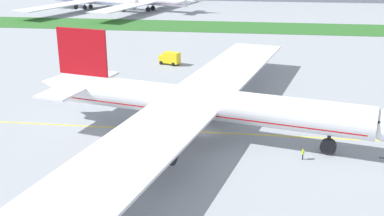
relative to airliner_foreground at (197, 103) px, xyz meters
The scene contains 10 objects.
ground_plane 5.69m from the airliner_foreground, 39.51° to the left, with size 600.00×600.00×0.00m, color #9399A0.
apron_taxi_line 5.74m from the airliner_foreground, 45.76° to the left, with size 280.00×0.36×0.01m, color yellow.
grass_median_strip 102.63m from the airliner_foreground, 89.28° to the left, with size 320.00×24.00×0.10m, color #2D6628.
airliner_foreground is the anchor object (origin of this frame).
ground_crew_wingwalker_port 6.63m from the airliner_foreground, 129.39° to the left, with size 0.55×0.46×1.76m.
ground_crew_marshaller_front 21.68m from the airliner_foreground, 108.56° to the right, with size 0.36×0.52×1.56m.
ground_crew_wingwalker_starboard 18.28m from the airliner_foreground, 23.69° to the right, with size 0.40×0.58×1.75m.
service_truck_baggage_loader 46.91m from the airliner_foreground, 105.28° to the left, with size 5.67×3.87×3.21m.
parked_airliner_far_left 155.73m from the airliner_foreground, 114.84° to the left, with size 47.72×80.11×12.68m.
parked_airliner_far_centre 145.71m from the airliner_foreground, 106.01° to the left, with size 48.31×79.56×13.82m.
Camera 1 is at (7.35, -72.12, 29.81)m, focal length 44.70 mm.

